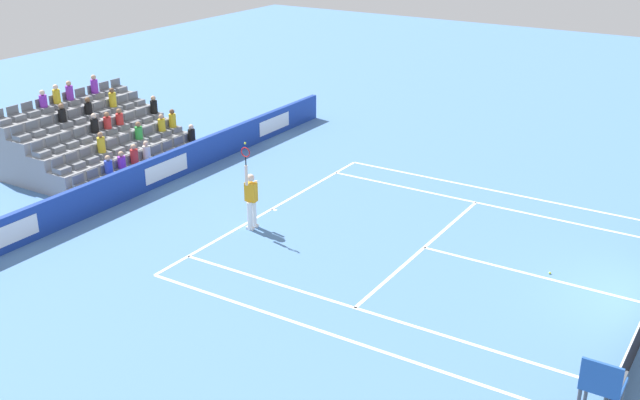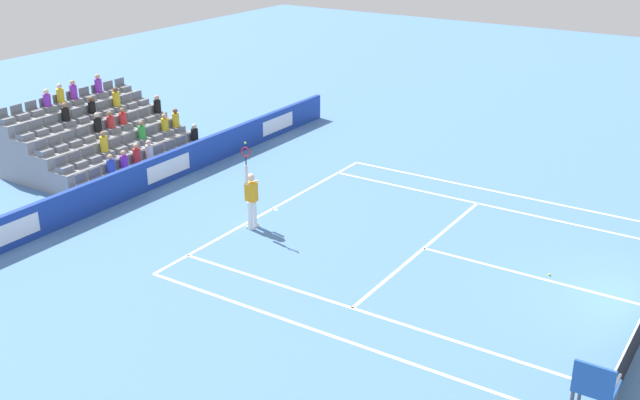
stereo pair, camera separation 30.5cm
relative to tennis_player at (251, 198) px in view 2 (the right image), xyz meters
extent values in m
cube|color=white|center=(-1.55, -0.37, -0.99)|extent=(10.97, 0.10, 0.01)
cube|color=white|center=(-1.55, 5.12, -0.99)|extent=(8.23, 0.10, 0.01)
cube|color=white|center=(-1.55, 8.32, -0.99)|extent=(0.10, 6.40, 0.01)
cube|color=white|center=(2.57, 5.58, -0.99)|extent=(0.10, 11.89, 0.01)
cube|color=white|center=(-5.66, 5.58, -0.99)|extent=(0.10, 11.89, 0.01)
cube|color=white|center=(3.94, 5.58, -0.99)|extent=(0.10, 11.89, 0.01)
cube|color=white|center=(-7.03, 5.58, -0.99)|extent=(0.10, 11.89, 0.01)
cube|color=white|center=(-1.55, -0.27, -0.99)|extent=(0.10, 0.20, 0.01)
cube|color=#193899|center=(-1.55, -5.04, -0.45)|extent=(19.95, 0.20, 1.08)
cube|color=white|center=(-8.20, -4.93, -0.45)|extent=(2.13, 0.01, 0.60)
cube|color=white|center=(-1.55, -4.93, -0.45)|extent=(2.13, 0.01, 0.60)
cube|color=white|center=(5.10, -4.93, -0.45)|extent=(2.13, 0.01, 0.60)
cylinder|color=white|center=(-0.13, -0.01, -0.54)|extent=(0.16, 0.16, 0.90)
cylinder|color=white|center=(0.11, 0.01, -0.54)|extent=(0.16, 0.16, 0.90)
cube|color=white|center=(-0.13, -0.01, -0.95)|extent=(0.14, 0.27, 0.08)
cube|color=white|center=(0.11, 0.01, -0.95)|extent=(0.14, 0.27, 0.08)
cube|color=orange|center=(-0.01, 0.00, 0.21)|extent=(0.25, 0.37, 0.60)
sphere|color=beige|center=(-0.01, 0.00, 0.67)|extent=(0.24, 0.24, 0.24)
cylinder|color=beige|center=(0.21, 0.01, 0.82)|extent=(0.09, 0.09, 0.62)
cylinder|color=beige|center=(-0.23, 0.03, 0.23)|extent=(0.09, 0.09, 0.56)
cylinder|color=black|center=(0.21, 0.01, 1.27)|extent=(0.04, 0.04, 0.28)
torus|color=red|center=(0.21, 0.01, 1.55)|extent=(0.05, 0.31, 0.31)
sphere|color=#D1E533|center=(0.21, 0.01, 1.83)|extent=(0.07, 0.07, 0.07)
cube|color=#23519E|center=(5.14, 11.52, 0.76)|extent=(0.70, 0.70, 0.08)
cube|color=#23519E|center=(5.46, 11.52, 1.07)|extent=(0.06, 0.70, 0.55)
cube|color=#474C54|center=(5.14, 11.20, 0.94)|extent=(0.56, 0.05, 0.04)
cube|color=#474C54|center=(5.14, 11.84, 0.94)|extent=(0.56, 0.05, 0.04)
cube|color=gray|center=(-1.55, -6.11, -0.78)|extent=(6.20, 0.95, 0.42)
cube|color=slate|center=(-4.34, -6.11, -0.47)|extent=(0.48, 0.44, 0.20)
cube|color=slate|center=(-4.34, -6.31, -0.22)|extent=(0.48, 0.04, 0.30)
cube|color=slate|center=(-3.72, -6.11, -0.47)|extent=(0.48, 0.44, 0.20)
cube|color=slate|center=(-3.72, -6.31, -0.22)|extent=(0.48, 0.04, 0.30)
cube|color=slate|center=(-3.10, -6.11, -0.47)|extent=(0.48, 0.44, 0.20)
cube|color=slate|center=(-3.10, -6.31, -0.22)|extent=(0.48, 0.04, 0.30)
cube|color=slate|center=(-2.48, -6.11, -0.47)|extent=(0.48, 0.44, 0.20)
cube|color=slate|center=(-2.48, -6.31, -0.22)|extent=(0.48, 0.04, 0.30)
cube|color=slate|center=(-1.86, -6.11, -0.47)|extent=(0.48, 0.44, 0.20)
cube|color=slate|center=(-1.86, -6.31, -0.22)|extent=(0.48, 0.04, 0.30)
cube|color=slate|center=(-1.24, -6.11, -0.47)|extent=(0.48, 0.44, 0.20)
cube|color=slate|center=(-1.24, -6.31, -0.22)|extent=(0.48, 0.04, 0.30)
cube|color=slate|center=(-0.62, -6.11, -0.47)|extent=(0.48, 0.44, 0.20)
cube|color=slate|center=(-0.62, -6.31, -0.22)|extent=(0.48, 0.04, 0.30)
cube|color=slate|center=(0.00, -6.11, -0.47)|extent=(0.48, 0.44, 0.20)
cube|color=slate|center=(0.00, -6.31, -0.22)|extent=(0.48, 0.04, 0.30)
cube|color=slate|center=(0.62, -6.11, -0.47)|extent=(0.48, 0.44, 0.20)
cube|color=slate|center=(0.62, -6.31, -0.22)|extent=(0.48, 0.04, 0.30)
cube|color=slate|center=(1.24, -6.11, -0.47)|extent=(0.48, 0.44, 0.20)
cube|color=slate|center=(1.24, -6.31, -0.22)|extent=(0.48, 0.04, 0.30)
cube|color=gray|center=(-1.55, -7.06, -0.57)|extent=(6.20, 0.95, 0.84)
cube|color=slate|center=(-4.34, -7.06, -0.05)|extent=(0.48, 0.44, 0.20)
cube|color=slate|center=(-4.34, -7.26, 0.20)|extent=(0.48, 0.04, 0.30)
cube|color=slate|center=(-3.72, -7.06, -0.05)|extent=(0.48, 0.44, 0.20)
cube|color=slate|center=(-3.72, -7.26, 0.20)|extent=(0.48, 0.04, 0.30)
cube|color=slate|center=(-3.10, -7.06, -0.05)|extent=(0.48, 0.44, 0.20)
cube|color=slate|center=(-3.10, -7.26, 0.20)|extent=(0.48, 0.04, 0.30)
cube|color=slate|center=(-2.48, -7.06, -0.05)|extent=(0.48, 0.44, 0.20)
cube|color=slate|center=(-2.48, -7.26, 0.20)|extent=(0.48, 0.04, 0.30)
cube|color=slate|center=(-1.86, -7.06, -0.05)|extent=(0.48, 0.44, 0.20)
cube|color=slate|center=(-1.86, -7.26, 0.20)|extent=(0.48, 0.04, 0.30)
cube|color=slate|center=(-1.24, -7.06, -0.05)|extent=(0.48, 0.44, 0.20)
cube|color=slate|center=(-1.24, -7.26, 0.20)|extent=(0.48, 0.04, 0.30)
cube|color=slate|center=(-0.62, -7.06, -0.05)|extent=(0.48, 0.44, 0.20)
cube|color=slate|center=(-0.62, -7.26, 0.20)|extent=(0.48, 0.04, 0.30)
cube|color=slate|center=(0.00, -7.06, -0.05)|extent=(0.48, 0.44, 0.20)
cube|color=slate|center=(0.00, -7.26, 0.20)|extent=(0.48, 0.04, 0.30)
cube|color=slate|center=(0.62, -7.06, -0.05)|extent=(0.48, 0.44, 0.20)
cube|color=slate|center=(0.62, -7.26, 0.20)|extent=(0.48, 0.04, 0.30)
cube|color=slate|center=(1.24, -7.06, -0.05)|extent=(0.48, 0.44, 0.20)
cube|color=slate|center=(1.24, -7.26, 0.20)|extent=(0.48, 0.04, 0.30)
cube|color=gray|center=(-1.55, -8.01, -0.36)|extent=(6.20, 0.95, 1.26)
cube|color=slate|center=(-4.34, -8.01, 0.37)|extent=(0.48, 0.44, 0.20)
cube|color=slate|center=(-4.34, -8.21, 0.62)|extent=(0.48, 0.04, 0.30)
cube|color=slate|center=(-3.72, -8.01, 0.37)|extent=(0.48, 0.44, 0.20)
cube|color=slate|center=(-3.72, -8.21, 0.62)|extent=(0.48, 0.04, 0.30)
cube|color=slate|center=(-3.10, -8.01, 0.37)|extent=(0.48, 0.44, 0.20)
cube|color=slate|center=(-3.10, -8.21, 0.62)|extent=(0.48, 0.04, 0.30)
cube|color=slate|center=(-2.48, -8.01, 0.37)|extent=(0.48, 0.44, 0.20)
cube|color=slate|center=(-2.48, -8.21, 0.62)|extent=(0.48, 0.04, 0.30)
cube|color=slate|center=(-1.86, -8.01, 0.37)|extent=(0.48, 0.44, 0.20)
cube|color=slate|center=(-1.86, -8.21, 0.62)|extent=(0.48, 0.04, 0.30)
cube|color=slate|center=(-1.24, -8.01, 0.37)|extent=(0.48, 0.44, 0.20)
cube|color=slate|center=(-1.24, -8.21, 0.62)|extent=(0.48, 0.04, 0.30)
cube|color=slate|center=(-0.62, -8.01, 0.37)|extent=(0.48, 0.44, 0.20)
cube|color=slate|center=(-0.62, -8.21, 0.62)|extent=(0.48, 0.04, 0.30)
cube|color=slate|center=(0.00, -8.01, 0.37)|extent=(0.48, 0.44, 0.20)
cube|color=slate|center=(0.00, -8.21, 0.62)|extent=(0.48, 0.04, 0.30)
cube|color=slate|center=(0.62, -8.01, 0.37)|extent=(0.48, 0.44, 0.20)
cube|color=slate|center=(0.62, -8.21, 0.62)|extent=(0.48, 0.04, 0.30)
cube|color=slate|center=(1.24, -8.01, 0.37)|extent=(0.48, 0.44, 0.20)
cube|color=slate|center=(1.24, -8.21, 0.62)|extent=(0.48, 0.04, 0.30)
cube|color=gray|center=(-1.55, -8.96, -0.15)|extent=(6.20, 0.95, 1.68)
cube|color=slate|center=(-4.34, -8.96, 0.79)|extent=(0.48, 0.44, 0.20)
cube|color=slate|center=(-4.34, -9.16, 1.04)|extent=(0.48, 0.04, 0.30)
cube|color=slate|center=(-3.72, -8.96, 0.79)|extent=(0.48, 0.44, 0.20)
cube|color=slate|center=(-3.72, -9.16, 1.04)|extent=(0.48, 0.04, 0.30)
cube|color=slate|center=(-3.10, -8.96, 0.79)|extent=(0.48, 0.44, 0.20)
cube|color=slate|center=(-3.10, -9.16, 1.04)|extent=(0.48, 0.04, 0.30)
cube|color=slate|center=(-2.48, -8.96, 0.79)|extent=(0.48, 0.44, 0.20)
cube|color=slate|center=(-2.48, -9.16, 1.04)|extent=(0.48, 0.04, 0.30)
cube|color=slate|center=(-1.86, -8.96, 0.79)|extent=(0.48, 0.44, 0.20)
cube|color=slate|center=(-1.86, -9.16, 1.04)|extent=(0.48, 0.04, 0.30)
cube|color=slate|center=(-1.24, -8.96, 0.79)|extent=(0.48, 0.44, 0.20)
cube|color=slate|center=(-1.24, -9.16, 1.04)|extent=(0.48, 0.04, 0.30)
cube|color=slate|center=(-0.62, -8.96, 0.79)|extent=(0.48, 0.44, 0.20)
cube|color=slate|center=(-0.62, -9.16, 1.04)|extent=(0.48, 0.04, 0.30)
cube|color=slate|center=(0.00, -8.96, 0.79)|extent=(0.48, 0.44, 0.20)
cube|color=slate|center=(0.00, -9.16, 1.04)|extent=(0.48, 0.04, 0.30)
cube|color=slate|center=(0.62, -8.96, 0.79)|extent=(0.48, 0.44, 0.20)
cube|color=slate|center=(0.62, -9.16, 1.04)|extent=(0.48, 0.04, 0.30)
cube|color=slate|center=(1.24, -8.96, 0.79)|extent=(0.48, 0.44, 0.20)
cube|color=slate|center=(1.24, -9.16, 1.04)|extent=(0.48, 0.04, 0.30)
cube|color=gray|center=(-1.55, -9.91, 0.06)|extent=(6.20, 0.95, 2.10)
cube|color=slate|center=(-4.34, -9.91, 1.21)|extent=(0.48, 0.44, 0.20)
cube|color=slate|center=(-4.34, -10.11, 1.46)|extent=(0.48, 0.04, 0.30)
cube|color=slate|center=(-3.72, -9.91, 1.21)|extent=(0.48, 0.44, 0.20)
cube|color=slate|center=(-3.72, -10.11, 1.46)|extent=(0.48, 0.04, 0.30)
cube|color=slate|center=(-3.10, -9.91, 1.21)|extent=(0.48, 0.44, 0.20)
cube|color=slate|center=(-3.10, -10.11, 1.46)|extent=(0.48, 0.04, 0.30)
cube|color=slate|center=(-2.48, -9.91, 1.21)|extent=(0.48, 0.44, 0.20)
cube|color=slate|center=(-2.48, -10.11, 1.46)|extent=(0.48, 0.04, 0.30)
cube|color=slate|center=(-1.86, -9.91, 1.21)|extent=(0.48, 0.44, 0.20)
cube|color=slate|center=(-1.86, -10.11, 1.46)|extent=(0.48, 0.04, 0.30)
cube|color=slate|center=(-1.24, -9.91, 1.21)|extent=(0.48, 0.44, 0.20)
cube|color=slate|center=(-1.24, -10.11, 1.46)|extent=(0.48, 0.04, 0.30)
cube|color=slate|center=(-0.62, -9.91, 1.21)|extent=(0.48, 0.44, 0.20)
cube|color=slate|center=(-0.62, -10.11, 1.46)|extent=(0.48, 0.04, 0.30)
cube|color=slate|center=(0.00, -9.91, 1.21)|extent=(0.48, 0.44, 0.20)
cube|color=slate|center=(0.00, -10.11, 1.46)|extent=(0.48, 0.04, 0.30)
cube|color=slate|center=(0.62, -9.91, 1.21)|extent=(0.48, 0.44, 0.20)
cube|color=slate|center=(0.62, -10.11, 1.46)|extent=(0.48, 0.04, 0.30)
cube|color=slate|center=(1.24, -9.91, 1.21)|extent=(0.48, 0.44, 0.20)
cube|color=slate|center=(1.24, -10.11, 1.46)|extent=(0.48, 0.04, 0.30)
cylinder|color=yellow|center=(-3.72, -7.11, 0.28)|extent=(0.28, 0.28, 0.47)
sphere|color=#D3A884|center=(-3.72, -7.11, 0.62)|extent=(0.20, 0.20, 0.20)
cylinder|color=purple|center=(-3.10, -9.96, 1.57)|extent=(0.28, 0.28, 0.53)
sphere|color=#D3A884|center=(-3.10, -9.96, 1.94)|extent=(0.20, 0.20, 0.20)
cylinder|color=yellow|center=(-4.34, -7.11, 0.31)|extent=(0.28, 0.28, 0.53)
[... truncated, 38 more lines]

